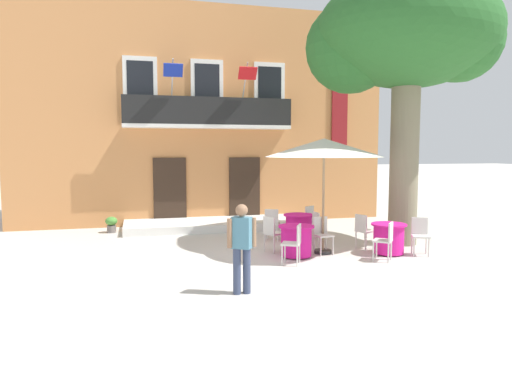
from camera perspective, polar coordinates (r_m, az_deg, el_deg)
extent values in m
plane|color=beige|center=(11.69, 2.43, -7.50)|extent=(120.00, 120.00, 0.00)
cube|color=#CC844C|center=(18.10, -6.97, 8.93)|extent=(13.00, 4.00, 7.50)
cube|color=#332319|center=(15.98, -10.53, 0.04)|extent=(1.10, 0.08, 2.30)
cube|color=#332319|center=(16.36, -1.41, 0.25)|extent=(1.10, 0.08, 2.30)
cube|color=silver|center=(16.00, -14.04, 12.54)|extent=(1.10, 0.08, 1.90)
cube|color=black|center=(15.97, -14.04, 12.55)|extent=(0.84, 0.04, 1.60)
cube|color=silver|center=(16.18, -6.03, 12.58)|extent=(1.10, 0.08, 1.90)
cube|color=black|center=(16.15, -6.02, 12.60)|extent=(0.84, 0.04, 1.60)
cube|color=silver|center=(16.65, 1.66, 12.40)|extent=(1.10, 0.08, 1.90)
cube|color=black|center=(16.62, 1.69, 12.42)|extent=(0.84, 0.04, 1.60)
cube|color=silver|center=(15.78, -5.83, 7.99)|extent=(5.60, 0.65, 0.12)
cube|color=black|center=(15.53, -5.69, 9.93)|extent=(5.60, 0.06, 0.90)
cylinder|color=#B2B2B7|center=(15.60, -10.26, 13.17)|extent=(0.04, 0.95, 1.33)
cube|color=#192D9E|center=(15.21, -10.15, 14.53)|extent=(0.60, 0.29, 0.38)
cylinder|color=#B2B2B7|center=(15.97, -1.41, 13.07)|extent=(0.04, 0.95, 1.33)
cube|color=red|center=(15.58, -1.03, 14.38)|extent=(0.60, 0.29, 0.38)
cylinder|color=slate|center=(15.64, -14.31, 8.54)|extent=(0.30, 0.30, 0.24)
ellipsoid|color=#38843D|center=(15.65, -14.33, 9.50)|extent=(0.38, 0.38, 0.28)
cylinder|color=#47423D|center=(15.69, -10.06, 8.71)|extent=(0.26, 0.26, 0.29)
ellipsoid|color=#4C8E38|center=(15.72, -10.08, 10.11)|extent=(0.33, 0.33, 0.48)
cylinder|color=slate|center=(15.82, -5.85, 8.67)|extent=(0.27, 0.27, 0.26)
ellipsoid|color=#38843D|center=(15.84, -5.87, 9.98)|extent=(0.35, 0.35, 0.47)
cylinder|color=#47423D|center=(16.03, -1.74, 8.77)|extent=(0.32, 0.32, 0.33)
ellipsoid|color=#2D7533|center=(16.06, -1.74, 10.01)|extent=(0.42, 0.42, 0.37)
cylinder|color=#995638|center=(16.32, 2.24, 8.59)|extent=(0.31, 0.31, 0.26)
ellipsoid|color=#4C8E38|center=(16.34, 2.25, 9.65)|extent=(0.41, 0.41, 0.35)
cube|color=maroon|center=(17.50, 10.25, 10.25)|extent=(0.60, 0.06, 2.80)
cube|color=silver|center=(15.32, -5.35, -3.99)|extent=(5.65, 1.96, 0.25)
cylinder|color=#7F755B|center=(13.17, 17.72, 3.20)|extent=(0.76, 0.76, 4.33)
ellipsoid|color=#286028|center=(13.52, 18.16, 18.21)|extent=(4.87, 4.38, 2.92)
sphere|color=#286028|center=(13.33, 11.56, 16.95)|extent=(2.44, 2.44, 2.44)
sphere|color=#286028|center=(13.76, 23.74, 16.76)|extent=(2.19, 2.19, 2.19)
cylinder|color=#DB1984|center=(11.95, 15.98, -5.61)|extent=(0.74, 0.74, 0.68)
cylinder|color=#DB1984|center=(11.89, 16.03, -3.86)|extent=(0.86, 0.86, 0.04)
cylinder|color=#2D2823|center=(12.03, 15.94, -7.27)|extent=(0.44, 0.44, 0.03)
cylinder|color=silver|center=(12.70, 13.23, -5.58)|extent=(0.04, 0.04, 0.45)
cylinder|color=silver|center=(12.48, 14.40, -5.80)|extent=(0.04, 0.04, 0.45)
cylinder|color=silver|center=(12.45, 12.18, -5.77)|extent=(0.04, 0.04, 0.45)
cylinder|color=silver|center=(12.23, 13.34, -6.00)|extent=(0.04, 0.04, 0.45)
cube|color=silver|center=(12.42, 13.31, -4.67)|extent=(0.51, 0.51, 0.04)
cube|color=silver|center=(12.25, 12.77, -3.71)|extent=(0.17, 0.37, 0.42)
cylinder|color=silver|center=(11.13, 14.22, -7.13)|extent=(0.04, 0.04, 0.45)
cylinder|color=silver|center=(11.46, 14.59, -6.79)|extent=(0.04, 0.04, 0.45)
cylinder|color=silver|center=(11.07, 15.96, -7.25)|extent=(0.04, 0.04, 0.45)
cylinder|color=silver|center=(11.39, 16.27, -6.89)|extent=(0.04, 0.04, 0.45)
cube|color=silver|center=(11.21, 15.29, -5.79)|extent=(0.56, 0.56, 0.04)
cube|color=silver|center=(11.14, 16.23, -4.68)|extent=(0.28, 0.31, 0.42)
cylinder|color=silver|center=(11.95, 20.47, -6.45)|extent=(0.04, 0.04, 0.45)
cylinder|color=silver|center=(11.89, 18.84, -6.46)|extent=(0.04, 0.04, 0.45)
cylinder|color=silver|center=(12.28, 20.18, -6.14)|extent=(0.04, 0.04, 0.45)
cylinder|color=silver|center=(12.22, 18.60, -6.14)|extent=(0.04, 0.04, 0.45)
cube|color=silver|center=(12.04, 19.56, -5.15)|extent=(0.53, 0.53, 0.04)
cube|color=silver|center=(12.17, 19.46, -3.94)|extent=(0.36, 0.19, 0.42)
cylinder|color=#DB1984|center=(13.16, 5.27, -4.43)|extent=(0.74, 0.74, 0.68)
cylinder|color=#DB1984|center=(13.10, 5.29, -2.84)|extent=(0.86, 0.86, 0.04)
cylinder|color=#2D2823|center=(13.23, 5.26, -5.95)|extent=(0.44, 0.44, 0.03)
cylinder|color=silver|center=(13.82, 8.16, -4.61)|extent=(0.04, 0.04, 0.45)
cylinder|color=silver|center=(13.55, 7.34, -4.80)|extent=(0.04, 0.04, 0.45)
cylinder|color=silver|center=(14.01, 7.01, -4.46)|extent=(0.04, 0.04, 0.45)
cylinder|color=silver|center=(13.74, 6.18, -4.64)|extent=(0.04, 0.04, 0.45)
cube|color=silver|center=(13.74, 7.19, -3.62)|extent=(0.55, 0.55, 0.04)
cube|color=silver|center=(13.81, 6.59, -2.60)|extent=(0.34, 0.24, 0.42)
cylinder|color=silver|center=(13.46, 1.42, -4.82)|extent=(0.04, 0.04, 0.45)
cylinder|color=silver|center=(13.42, 2.86, -4.86)|extent=(0.04, 0.04, 0.45)
cylinder|color=silver|center=(13.13, 1.19, -5.08)|extent=(0.04, 0.04, 0.45)
cylinder|color=silver|center=(13.08, 2.66, -5.12)|extent=(0.04, 0.04, 0.45)
cube|color=silver|center=(13.23, 2.03, -3.92)|extent=(0.53, 0.53, 0.04)
cube|color=silver|center=(13.02, 1.92, -3.05)|extent=(0.36, 0.20, 0.42)
cylinder|color=silver|center=(12.29, 6.20, -5.83)|extent=(0.04, 0.04, 0.45)
cylinder|color=silver|center=(12.60, 5.58, -5.55)|extent=(0.04, 0.04, 0.45)
cylinder|color=silver|center=(12.43, 7.65, -5.72)|extent=(0.04, 0.04, 0.45)
cylinder|color=silver|center=(12.73, 6.99, -5.45)|extent=(0.04, 0.04, 0.45)
cube|color=silver|center=(12.47, 6.62, -4.53)|extent=(0.42, 0.42, 0.04)
cube|color=silver|center=(12.50, 7.38, -3.44)|extent=(0.06, 0.38, 0.42)
cylinder|color=#DB1984|center=(11.25, 4.96, -6.10)|extent=(0.74, 0.74, 0.68)
cylinder|color=#DB1984|center=(11.19, 4.98, -4.24)|extent=(0.86, 0.86, 0.04)
cylinder|color=#2D2823|center=(11.33, 4.95, -7.86)|extent=(0.44, 0.44, 0.03)
cylinder|color=silver|center=(10.43, 3.22, -7.82)|extent=(0.04, 0.04, 0.45)
cylinder|color=silver|center=(10.75, 3.56, -7.41)|extent=(0.04, 0.04, 0.45)
cylinder|color=silver|center=(10.37, 5.08, -7.90)|extent=(0.04, 0.04, 0.45)
cylinder|color=silver|center=(10.70, 5.37, -7.49)|extent=(0.04, 0.04, 0.45)
cube|color=silver|center=(10.51, 4.32, -6.35)|extent=(0.54, 0.54, 0.04)
cube|color=silver|center=(10.44, 5.30, -5.15)|extent=(0.22, 0.35, 0.42)
cylinder|color=silver|center=(11.57, 9.46, -6.57)|extent=(0.04, 0.04, 0.45)
cylinder|color=silver|center=(11.40, 7.97, -6.73)|extent=(0.04, 0.04, 0.45)
cylinder|color=silver|center=(11.85, 8.62, -6.27)|extent=(0.04, 0.04, 0.45)
cylinder|color=silver|center=(11.69, 7.16, -6.41)|extent=(0.04, 0.04, 0.45)
cube|color=silver|center=(11.58, 8.32, -5.31)|extent=(0.44, 0.44, 0.04)
cube|color=silver|center=(11.69, 7.90, -4.05)|extent=(0.38, 0.08, 0.42)
cylinder|color=silver|center=(12.02, 2.21, -6.05)|extent=(0.04, 0.04, 0.45)
cylinder|color=silver|center=(11.79, 3.39, -6.28)|extent=(0.04, 0.04, 0.45)
cylinder|color=silver|center=(11.79, 1.04, -6.28)|extent=(0.04, 0.04, 0.45)
cylinder|color=silver|center=(11.55, 2.23, -6.52)|extent=(0.04, 0.04, 0.45)
cube|color=silver|center=(11.74, 2.22, -5.11)|extent=(0.54, 0.54, 0.04)
cube|color=silver|center=(11.57, 1.60, -4.10)|extent=(0.22, 0.35, 0.42)
cylinder|color=#997A56|center=(11.58, 8.27, -1.27)|extent=(0.06, 0.06, 2.55)
cylinder|color=#333333|center=(11.79, 8.19, -7.25)|extent=(0.44, 0.44, 0.08)
cone|color=silver|center=(11.51, 8.36, 5.42)|extent=(2.90, 2.90, 0.45)
cylinder|color=slate|center=(15.14, -17.33, -4.35)|extent=(0.28, 0.28, 0.23)
ellipsoid|color=#4C8E38|center=(15.10, -17.35, -3.42)|extent=(0.36, 0.36, 0.27)
cylinder|color=#384260|center=(8.40, -2.36, -9.71)|extent=(0.14, 0.14, 0.83)
cylinder|color=#384260|center=(8.44, -1.15, -9.64)|extent=(0.14, 0.14, 0.83)
cube|color=teal|center=(8.26, -1.77, -5.02)|extent=(0.40, 0.37, 0.56)
sphere|color=#9E7051|center=(8.20, -1.77, -2.27)|extent=(0.22, 0.22, 0.22)
cylinder|color=#9E7051|center=(8.22, -3.27, -5.08)|extent=(0.09, 0.09, 0.52)
cylinder|color=#9E7051|center=(8.31, -0.28, -4.95)|extent=(0.09, 0.09, 0.52)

